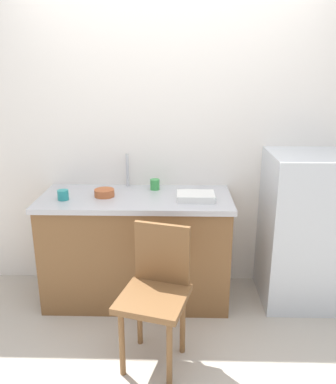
{
  "coord_description": "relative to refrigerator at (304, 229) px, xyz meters",
  "views": [
    {
      "loc": [
        0.06,
        -2.2,
        1.82
      ],
      "look_at": [
        -0.01,
        0.6,
        0.92
      ],
      "focal_mm": 36.72,
      "sensor_mm": 36.0,
      "label": 1
    }
  ],
  "objects": [
    {
      "name": "countertop",
      "position": [
        -1.32,
        -0.01,
        0.25
      ],
      "size": [
        1.47,
        0.64,
        0.04
      ],
      "primitive_type": "cube",
      "color": "#B7B7BC",
      "rests_on": "cabinet_base"
    },
    {
      "name": "ground_plane",
      "position": [
        -1.06,
        -0.66,
        -0.6
      ],
      "size": [
        8.0,
        8.0,
        0.0
      ],
      "primitive_type": "plane",
      "color": "#BCB2A3"
    },
    {
      "name": "chair",
      "position": [
        -1.13,
        -0.73,
        -0.1
      ],
      "size": [
        0.49,
        0.49,
        0.89
      ],
      "rotation": [
        0.0,
        0.0,
        -0.27
      ],
      "color": "brown",
      "rests_on": "ground_plane"
    },
    {
      "name": "back_wall",
      "position": [
        -1.06,
        0.34,
        0.68
      ],
      "size": [
        4.8,
        0.1,
        2.56
      ],
      "primitive_type": "cube",
      "color": "white",
      "rests_on": "ground_plane"
    },
    {
      "name": "refrigerator",
      "position": [
        0.0,
        0.0,
        0.0
      ],
      "size": [
        0.62,
        0.58,
        1.21
      ],
      "primitive_type": "cube",
      "color": "silver",
      "rests_on": "ground_plane"
    },
    {
      "name": "faucet",
      "position": [
        -1.41,
        0.24,
        0.41
      ],
      "size": [
        0.02,
        0.02,
        0.27
      ],
      "primitive_type": "cylinder",
      "color": "#B7B7BC",
      "rests_on": "countertop"
    },
    {
      "name": "cup_teal",
      "position": [
        -1.85,
        -0.11,
        0.31
      ],
      "size": [
        0.08,
        0.08,
        0.07
      ],
      "primitive_type": "cylinder",
      "color": "teal",
      "rests_on": "countertop"
    },
    {
      "name": "cabinet_base",
      "position": [
        -1.32,
        -0.01,
        -0.19
      ],
      "size": [
        1.43,
        0.6,
        0.83
      ],
      "primitive_type": "cube",
      "color": "brown",
      "rests_on": "ground_plane"
    },
    {
      "name": "dish_tray",
      "position": [
        -0.86,
        -0.09,
        0.29
      ],
      "size": [
        0.28,
        0.2,
        0.05
      ],
      "primitive_type": "cube",
      "color": "white",
      "rests_on": "countertop"
    },
    {
      "name": "terracotta_bowl",
      "position": [
        -1.56,
        -0.02,
        0.3
      ],
      "size": [
        0.15,
        0.15,
        0.05
      ],
      "primitive_type": "cylinder",
      "color": "#B25B33",
      "rests_on": "countertop"
    },
    {
      "name": "cup_green",
      "position": [
        -1.18,
        0.16,
        0.31
      ],
      "size": [
        0.08,
        0.08,
        0.08
      ],
      "primitive_type": "cylinder",
      "color": "green",
      "rests_on": "countertop"
    }
  ]
}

